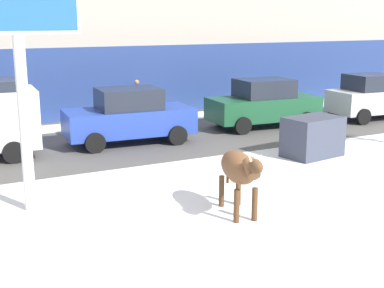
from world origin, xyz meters
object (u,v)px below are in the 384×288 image
(car_darkgreen_sedan, at_px, (264,104))
(cow_brown, at_px, (239,169))
(dumpster, at_px, (313,137))
(billboard, at_px, (16,4))
(pedestrian_near_billboard, at_px, (137,101))
(car_silver_hatchback, at_px, (371,97))
(car_blue_sedan, at_px, (129,116))

(car_darkgreen_sedan, bearing_deg, cow_brown, -128.05)
(dumpster, bearing_deg, billboard, -174.48)
(cow_brown, bearing_deg, dumpster, 34.20)
(car_darkgreen_sedan, bearing_deg, pedestrian_near_billboard, 143.86)
(car_darkgreen_sedan, relative_size, car_silver_hatchback, 1.19)
(billboard, bearing_deg, car_darkgreen_sedan, 28.00)
(car_darkgreen_sedan, xyz_separation_m, dumpster, (-1.24, -4.33, -0.31))
(cow_brown, xyz_separation_m, dumpster, (4.59, 3.12, -0.39))
(car_darkgreen_sedan, bearing_deg, dumpster, -106.00)
(billboard, xyz_separation_m, pedestrian_near_billboard, (5.69, 8.07, -3.43))
(car_darkgreen_sedan, height_order, pedestrian_near_billboard, car_darkgreen_sedan)
(car_blue_sedan, relative_size, car_silver_hatchback, 1.19)
(car_blue_sedan, relative_size, pedestrian_near_billboard, 2.50)
(car_blue_sedan, relative_size, car_darkgreen_sedan, 1.00)
(pedestrian_near_billboard, xyz_separation_m, dumpster, (2.76, -7.25, -0.28))
(cow_brown, xyz_separation_m, billboard, (-3.85, 2.31, 3.32))
(car_blue_sedan, xyz_separation_m, car_darkgreen_sedan, (5.51, 0.17, 0.00))
(billboard, relative_size, pedestrian_near_billboard, 3.21)
(car_silver_hatchback, relative_size, dumpster, 2.13)
(cow_brown, distance_m, billboard, 5.58)
(cow_brown, relative_size, car_darkgreen_sedan, 0.45)
(car_darkgreen_sedan, distance_m, car_silver_hatchback, 4.94)
(cow_brown, bearing_deg, car_silver_hatchback, 32.29)
(pedestrian_near_billboard, relative_size, dumpster, 1.02)
(car_darkgreen_sedan, relative_size, dumpster, 2.54)
(cow_brown, bearing_deg, pedestrian_near_billboard, 79.96)
(car_blue_sedan, xyz_separation_m, pedestrian_near_billboard, (1.51, 3.09, -0.03))
(pedestrian_near_billboard, bearing_deg, cow_brown, -100.04)
(car_blue_sedan, distance_m, pedestrian_near_billboard, 3.44)
(cow_brown, bearing_deg, billboard, 149.06)
(pedestrian_near_billboard, bearing_deg, car_silver_hatchback, -22.03)
(car_silver_hatchback, bearing_deg, car_darkgreen_sedan, 172.12)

